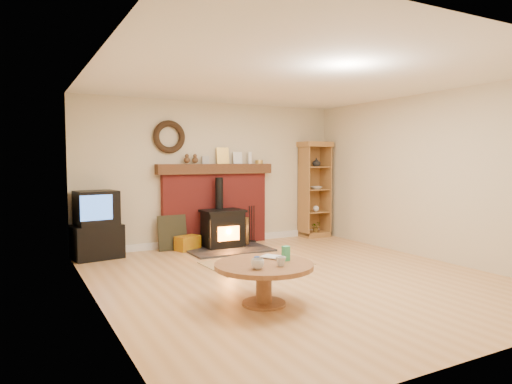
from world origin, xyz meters
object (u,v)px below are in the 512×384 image
tv_unit (97,226)px  wood_stove (224,230)px  coffee_table (264,271)px  curio_cabinet (314,189)px

tv_unit → wood_stove: bearing=-5.4°
tv_unit → coffee_table: bearing=-70.1°
wood_stove → curio_cabinet: curio_cabinet is taller
wood_stove → coffee_table: (-0.91, -3.07, 0.04)m
wood_stove → coffee_table: size_ratio=1.31×
tv_unit → curio_cabinet: size_ratio=0.56×
wood_stove → coffee_table: 3.21m
tv_unit → coffee_table: 3.48m
coffee_table → curio_cabinet: bearing=47.8°
wood_stove → tv_unit: size_ratio=1.31×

